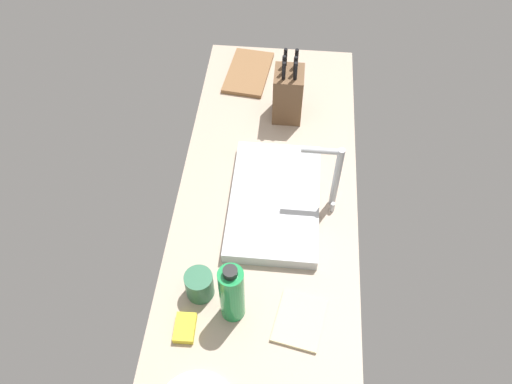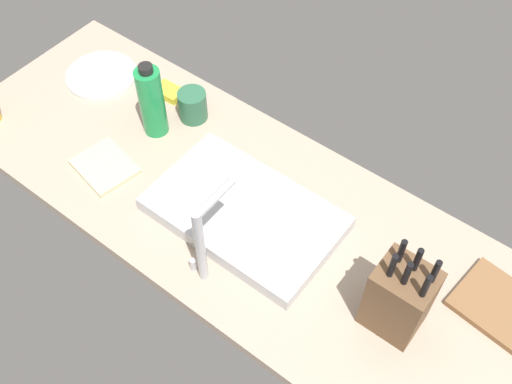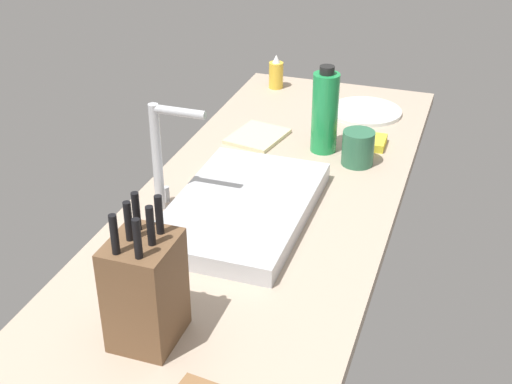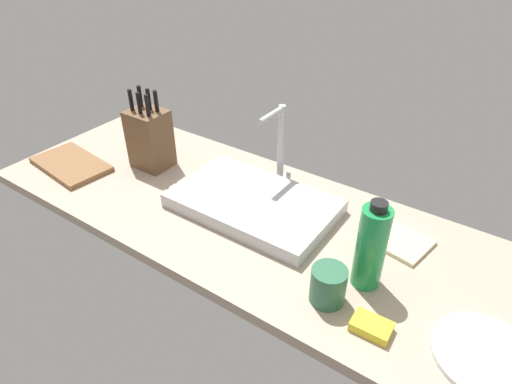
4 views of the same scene
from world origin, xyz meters
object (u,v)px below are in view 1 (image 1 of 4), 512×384
(cutting_board, at_px, (248,72))
(water_bottle, at_px, (232,293))
(coffee_mug, at_px, (199,285))
(faucet, at_px, (333,173))
(dish_towel, at_px, (300,320))
(dish_sponge, at_px, (185,328))
(sink_basin, at_px, (275,201))
(knife_block, at_px, (288,94))

(cutting_board, xyz_separation_m, water_bottle, (1.12, 0.07, 0.11))
(water_bottle, xyz_separation_m, coffee_mug, (-0.05, -0.11, -0.07))
(faucet, relative_size, dish_towel, 1.59)
(coffee_mug, bearing_deg, dish_sponge, -11.63)
(sink_basin, bearing_deg, dish_sponge, -25.37)
(faucet, xyz_separation_m, water_bottle, (0.44, -0.28, -0.04))
(water_bottle, distance_m, dish_sponge, 0.19)
(dish_sponge, bearing_deg, sink_basin, 154.63)
(dish_towel, bearing_deg, cutting_board, -166.57)
(knife_block, distance_m, cutting_board, 0.32)
(sink_basin, height_order, cutting_board, sink_basin)
(knife_block, bearing_deg, sink_basin, -1.99)
(faucet, relative_size, coffee_mug, 2.85)
(coffee_mug, bearing_deg, cutting_board, 177.77)
(dish_sponge, bearing_deg, knife_block, 165.31)
(sink_basin, distance_m, water_bottle, 0.44)
(faucet, bearing_deg, water_bottle, -32.67)
(cutting_board, relative_size, water_bottle, 1.18)
(dish_towel, relative_size, coffee_mug, 1.79)
(dish_towel, bearing_deg, water_bottle, -94.16)
(coffee_mug, xyz_separation_m, dish_sponge, (0.13, -0.03, -0.04))
(water_bottle, bearing_deg, dish_towel, 85.84)
(faucet, bearing_deg, dish_towel, -10.07)
(knife_block, distance_m, coffee_mug, 0.86)
(cutting_board, bearing_deg, coffee_mug, -2.23)
(dish_sponge, bearing_deg, cutting_board, 176.76)
(dish_sponge, bearing_deg, water_bottle, 118.21)
(faucet, xyz_separation_m, coffee_mug, (0.39, -0.39, -0.11))
(sink_basin, relative_size, faucet, 1.84)
(knife_block, relative_size, coffee_mug, 2.98)
(faucet, bearing_deg, sink_basin, -81.91)
(knife_block, xyz_separation_m, coffee_mug, (0.82, -0.22, -0.06))
(dish_towel, bearing_deg, dish_sponge, -80.29)
(knife_block, xyz_separation_m, water_bottle, (0.88, -0.11, 0.01))
(coffee_mug, distance_m, dish_sponge, 0.13)
(water_bottle, bearing_deg, faucet, 147.33)
(dish_towel, bearing_deg, sink_basin, -166.16)
(faucet, relative_size, water_bottle, 1.09)
(dish_towel, distance_m, dish_sponge, 0.34)
(knife_block, bearing_deg, coffee_mug, -14.94)
(cutting_board, bearing_deg, sink_basin, 13.17)
(sink_basin, bearing_deg, dish_towel, 13.84)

